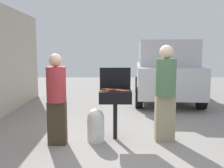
{
  "coord_description": "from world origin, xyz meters",
  "views": [
    {
      "loc": [
        -0.07,
        -4.32,
        1.66
      ],
      "look_at": [
        -0.07,
        0.8,
        1.0
      ],
      "focal_mm": 39.94,
      "sensor_mm": 36.0,
      "label": 1
    }
  ],
  "objects_px": {
    "bbq_grill": "(115,98)",
    "hot_dog_0": "(119,90)",
    "hot_dog_7": "(106,91)",
    "person_right": "(166,90)",
    "hot_dog_5": "(110,89)",
    "hot_dog_4": "(109,90)",
    "propane_tank": "(96,124)",
    "hot_dog_8": "(124,91)",
    "parked_minivan": "(165,70)",
    "hot_dog_6": "(126,91)",
    "person_left": "(57,96)",
    "hot_dog_3": "(117,90)",
    "hot_dog_2": "(105,89)",
    "hot_dog_1": "(120,90)"
  },
  "relations": [
    {
      "from": "bbq_grill",
      "to": "hot_dog_0",
      "type": "bearing_deg",
      "value": -40.85
    },
    {
      "from": "hot_dog_7",
      "to": "person_right",
      "type": "relative_size",
      "value": 0.07
    },
    {
      "from": "bbq_grill",
      "to": "hot_dog_5",
      "type": "relative_size",
      "value": 7.21
    },
    {
      "from": "hot_dog_4",
      "to": "propane_tank",
      "type": "xyz_separation_m",
      "value": [
        -0.25,
        -0.13,
        -0.63
      ]
    },
    {
      "from": "bbq_grill",
      "to": "hot_dog_5",
      "type": "bearing_deg",
      "value": 141.0
    },
    {
      "from": "hot_dog_8",
      "to": "parked_minivan",
      "type": "xyz_separation_m",
      "value": [
        1.64,
        4.2,
        0.07
      ]
    },
    {
      "from": "hot_dog_4",
      "to": "parked_minivan",
      "type": "height_order",
      "value": "parked_minivan"
    },
    {
      "from": "hot_dog_5",
      "to": "hot_dog_0",
      "type": "bearing_deg",
      "value": -39.76
    },
    {
      "from": "bbq_grill",
      "to": "person_right",
      "type": "distance_m",
      "value": 0.94
    },
    {
      "from": "bbq_grill",
      "to": "hot_dog_6",
      "type": "bearing_deg",
      "value": -21.0
    },
    {
      "from": "hot_dog_4",
      "to": "hot_dog_5",
      "type": "distance_m",
      "value": 0.07
    },
    {
      "from": "hot_dog_5",
      "to": "hot_dog_4",
      "type": "bearing_deg",
      "value": -98.82
    },
    {
      "from": "bbq_grill",
      "to": "person_left",
      "type": "distance_m",
      "value": 1.09
    },
    {
      "from": "hot_dog_3",
      "to": "hot_dog_4",
      "type": "xyz_separation_m",
      "value": [
        -0.15,
        -0.02,
        0.0
      ]
    },
    {
      "from": "hot_dog_2",
      "to": "hot_dog_8",
      "type": "height_order",
      "value": "same"
    },
    {
      "from": "hot_dog_8",
      "to": "hot_dog_2",
      "type": "bearing_deg",
      "value": 143.32
    },
    {
      "from": "hot_dog_5",
      "to": "hot_dog_8",
      "type": "relative_size",
      "value": 1.0
    },
    {
      "from": "hot_dog_1",
      "to": "hot_dog_6",
      "type": "xyz_separation_m",
      "value": [
        0.11,
        -0.06,
        0.0
      ]
    },
    {
      "from": "parked_minivan",
      "to": "hot_dog_5",
      "type": "bearing_deg",
      "value": 69.94
    },
    {
      "from": "hot_dog_1",
      "to": "propane_tank",
      "type": "xyz_separation_m",
      "value": [
        -0.45,
        -0.11,
        -0.63
      ]
    },
    {
      "from": "bbq_grill",
      "to": "hot_dog_1",
      "type": "xyz_separation_m",
      "value": [
        0.08,
        -0.01,
        0.16
      ]
    },
    {
      "from": "hot_dog_6",
      "to": "hot_dog_7",
      "type": "bearing_deg",
      "value": -168.27
    },
    {
      "from": "hot_dog_8",
      "to": "person_right",
      "type": "height_order",
      "value": "person_right"
    },
    {
      "from": "propane_tank",
      "to": "bbq_grill",
      "type": "bearing_deg",
      "value": 17.98
    },
    {
      "from": "hot_dog_0",
      "to": "propane_tank",
      "type": "xyz_separation_m",
      "value": [
        -0.44,
        -0.06,
        -0.63
      ]
    },
    {
      "from": "hot_dog_8",
      "to": "person_left",
      "type": "bearing_deg",
      "value": -172.44
    },
    {
      "from": "hot_dog_7",
      "to": "person_left",
      "type": "relative_size",
      "value": 0.08
    },
    {
      "from": "hot_dog_3",
      "to": "hot_dog_5",
      "type": "height_order",
      "value": "same"
    },
    {
      "from": "person_left",
      "to": "parked_minivan",
      "type": "bearing_deg",
      "value": 51.78
    },
    {
      "from": "hot_dog_2",
      "to": "hot_dog_0",
      "type": "bearing_deg",
      "value": -35.87
    },
    {
      "from": "hot_dog_7",
      "to": "hot_dog_3",
      "type": "bearing_deg",
      "value": 41.4
    },
    {
      "from": "bbq_grill",
      "to": "hot_dog_3",
      "type": "bearing_deg",
      "value": 48.12
    },
    {
      "from": "hot_dog_6",
      "to": "person_left",
      "type": "height_order",
      "value": "person_left"
    },
    {
      "from": "hot_dog_0",
      "to": "hot_dog_6",
      "type": "xyz_separation_m",
      "value": [
        0.12,
        -0.01,
        0.0
      ]
    },
    {
      "from": "hot_dog_3",
      "to": "hot_dog_1",
      "type": "bearing_deg",
      "value": -45.34
    },
    {
      "from": "hot_dog_7",
      "to": "person_right",
      "type": "xyz_separation_m",
      "value": [
        1.1,
        0.06,
        0.02
      ]
    },
    {
      "from": "hot_dog_4",
      "to": "propane_tank",
      "type": "bearing_deg",
      "value": -151.7
    },
    {
      "from": "hot_dog_6",
      "to": "person_left",
      "type": "relative_size",
      "value": 0.08
    },
    {
      "from": "hot_dog_3",
      "to": "propane_tank",
      "type": "xyz_separation_m",
      "value": [
        -0.4,
        -0.16,
        -0.63
      ]
    },
    {
      "from": "hot_dog_0",
      "to": "person_right",
      "type": "relative_size",
      "value": 0.07
    },
    {
      "from": "hot_dog_1",
      "to": "hot_dog_8",
      "type": "bearing_deg",
      "value": -60.06
    },
    {
      "from": "hot_dog_1",
      "to": "person_right",
      "type": "distance_m",
      "value": 0.85
    },
    {
      "from": "bbq_grill",
      "to": "hot_dog_2",
      "type": "distance_m",
      "value": 0.28
    },
    {
      "from": "hot_dog_8",
      "to": "person_right",
      "type": "bearing_deg",
      "value": 2.4
    },
    {
      "from": "hot_dog_1",
      "to": "hot_dog_6",
      "type": "bearing_deg",
      "value": -30.2
    },
    {
      "from": "hot_dog_7",
      "to": "propane_tank",
      "type": "relative_size",
      "value": 0.21
    },
    {
      "from": "bbq_grill",
      "to": "person_right",
      "type": "xyz_separation_m",
      "value": [
        0.92,
        -0.09,
        0.18
      ]
    },
    {
      "from": "bbq_grill",
      "to": "person_right",
      "type": "bearing_deg",
      "value": -5.68
    },
    {
      "from": "person_left",
      "to": "person_right",
      "type": "relative_size",
      "value": 0.91
    },
    {
      "from": "hot_dog_5",
      "to": "person_right",
      "type": "bearing_deg",
      "value": -9.8
    }
  ]
}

